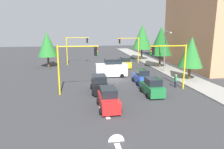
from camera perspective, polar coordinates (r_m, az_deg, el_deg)
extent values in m
plane|color=#353538|center=(30.86, 0.94, -1.38)|extent=(120.00, 120.00, 0.00)
cube|color=gray|center=(38.64, 15.10, 1.14)|extent=(80.00, 4.00, 0.15)
cube|color=silver|center=(18.86, -1.46, -10.63)|extent=(2.20, 0.36, 0.01)
cone|color=silver|center=(20.05, -1.97, -9.18)|extent=(0.01, 1.10, 1.10)
cone|color=silver|center=(14.70, 1.17, -17.77)|extent=(0.01, 1.10, 1.10)
cube|color=tan|center=(43.64, 24.39, 12.02)|extent=(17.63, 9.00, 15.70)
cylinder|color=yellow|center=(27.16, 19.09, 1.92)|extent=(0.18, 0.18, 5.49)
cylinder|color=yellow|center=(25.83, 15.06, 7.48)|extent=(0.12, 4.50, 0.12)
cube|color=black|center=(25.17, 11.04, 6.23)|extent=(0.36, 0.32, 0.96)
sphere|color=red|center=(25.08, 10.68, 6.91)|extent=(0.18, 0.18, 0.18)
sphere|color=yellow|center=(25.11, 10.65, 6.23)|extent=(0.18, 0.18, 0.18)
sphere|color=green|center=(25.15, 10.62, 5.55)|extent=(0.18, 0.18, 0.18)
cylinder|color=yellow|center=(24.03, -14.28, 1.03)|extent=(0.18, 0.18, 5.58)
cylinder|color=yellow|center=(23.56, -9.13, 7.53)|extent=(0.12, 4.50, 0.12)
cube|color=black|center=(23.70, -4.48, 6.27)|extent=(0.36, 0.32, 0.96)
sphere|color=red|center=(23.68, -4.06, 7.00)|extent=(0.18, 0.18, 0.18)
sphere|color=yellow|center=(23.71, -4.05, 6.28)|extent=(0.18, 0.18, 0.18)
sphere|color=green|center=(23.75, -4.04, 5.56)|extent=(0.18, 0.18, 0.18)
cylinder|color=yellow|center=(43.78, -12.13, 6.22)|extent=(0.18, 0.18, 5.62)
cylinder|color=yellow|center=(43.52, -9.30, 9.81)|extent=(0.12, 4.50, 0.12)
cube|color=black|center=(43.60, -6.75, 9.12)|extent=(0.36, 0.32, 0.96)
sphere|color=red|center=(43.59, -6.52, 9.52)|extent=(0.18, 0.18, 0.18)
sphere|color=yellow|center=(43.60, -6.51, 9.13)|extent=(0.18, 0.18, 0.18)
sphere|color=green|center=(43.62, -6.50, 8.74)|extent=(0.18, 0.18, 0.18)
cylinder|color=yellow|center=(45.57, 7.18, 6.52)|extent=(0.18, 0.18, 5.43)
cylinder|color=yellow|center=(44.80, 4.46, 9.76)|extent=(0.12, 4.50, 0.12)
cube|color=black|center=(44.42, 2.05, 9.02)|extent=(0.36, 0.32, 0.96)
sphere|color=red|center=(44.37, 1.82, 9.41)|extent=(0.18, 0.18, 0.18)
sphere|color=yellow|center=(44.38, 1.82, 9.02)|extent=(0.18, 0.18, 0.18)
sphere|color=green|center=(44.40, 1.82, 8.63)|extent=(0.18, 0.18, 0.18)
cylinder|color=slate|center=(36.70, 14.18, 6.03)|extent=(0.14, 0.14, 7.00)
cylinder|color=slate|center=(35.67, 15.05, 11.12)|extent=(1.80, 0.10, 0.10)
ellipsoid|color=silver|center=(34.86, 15.65, 10.82)|extent=(0.56, 0.28, 0.20)
cylinder|color=brown|center=(40.95, 12.85, 3.65)|extent=(0.36, 0.36, 2.64)
cone|color=#1E6023|center=(40.56, 13.11, 8.90)|extent=(4.22, 4.22, 5.27)
cylinder|color=brown|center=(50.10, 8.05, 5.53)|extent=(0.36, 0.36, 2.82)
cone|color=#28752D|center=(49.78, 8.20, 10.13)|extent=(4.51, 4.51, 5.63)
cylinder|color=brown|center=(32.34, 20.25, 0.44)|extent=(0.36, 0.36, 2.15)
cone|color=#28752D|center=(31.88, 20.66, 5.77)|extent=(3.44, 3.44, 4.30)
cylinder|color=brown|center=(42.33, -16.90, 3.48)|extent=(0.36, 0.36, 2.30)
cone|color=#28752D|center=(41.97, -17.18, 7.87)|extent=(3.68, 3.68, 4.61)
cube|color=white|center=(32.50, -0.18, 1.31)|extent=(1.90, 4.80, 1.85)
cube|color=black|center=(32.31, 0.24, 3.59)|extent=(1.67, 2.50, 0.76)
cylinder|color=black|center=(31.49, -2.56, -0.54)|extent=(0.20, 0.60, 0.60)
cylinder|color=black|center=(33.45, -2.97, 0.23)|extent=(0.20, 0.60, 0.60)
cylinder|color=black|center=(31.96, 2.74, -0.35)|extent=(0.20, 0.60, 0.60)
cylinder|color=black|center=(33.89, 2.04, 0.40)|extent=(0.20, 0.60, 0.60)
cube|color=yellow|center=(40.08, 3.53, 2.85)|extent=(3.62, 1.75, 1.05)
cube|color=black|center=(39.76, 3.60, 4.09)|extent=(1.88, 1.54, 0.76)
cylinder|color=black|center=(41.04, 1.90, 2.54)|extent=(0.60, 0.20, 0.60)
cylinder|color=black|center=(41.44, 4.44, 2.61)|extent=(0.60, 0.20, 0.60)
cylinder|color=black|center=(38.87, 2.54, 1.97)|extent=(0.60, 0.20, 0.60)
cylinder|color=black|center=(39.29, 5.21, 2.05)|extent=(0.60, 0.20, 0.60)
cube|color=#1E7238|center=(24.16, 10.84, -3.87)|extent=(3.81, 1.68, 1.05)
cube|color=black|center=(23.75, 11.09, -1.90)|extent=(1.98, 1.48, 0.76)
cylinder|color=black|center=(25.06, 7.94, -4.09)|extent=(0.60, 0.20, 0.60)
cylinder|color=black|center=(25.64, 11.81, -3.86)|extent=(0.60, 0.20, 0.60)
cylinder|color=black|center=(22.92, 9.68, -5.75)|extent=(0.60, 0.20, 0.60)
cylinder|color=black|center=(23.55, 13.86, -5.44)|extent=(0.60, 0.20, 0.60)
cube|color=black|center=(24.86, -3.37, -3.19)|extent=(4.10, 1.72, 1.05)
cube|color=black|center=(24.83, -3.45, -1.06)|extent=(2.13, 1.51, 0.76)
cylinder|color=black|center=(23.87, -0.84, -4.82)|extent=(0.60, 0.20, 0.60)
cylinder|color=black|center=(23.69, -5.26, -5.02)|extent=(0.60, 0.20, 0.60)
cylinder|color=black|center=(26.29, -1.65, -3.19)|extent=(0.60, 0.20, 0.60)
cylinder|color=black|center=(26.12, -5.67, -3.35)|extent=(0.60, 0.20, 0.60)
cube|color=red|center=(19.77, -0.95, -7.37)|extent=(4.13, 1.65, 1.05)
cube|color=black|center=(19.68, -1.05, -4.69)|extent=(2.15, 1.46, 0.76)
cylinder|color=black|center=(18.88, 2.33, -9.64)|extent=(0.60, 0.20, 0.60)
cylinder|color=black|center=(18.63, -3.11, -9.97)|extent=(0.60, 0.20, 0.60)
cylinder|color=black|center=(21.23, 0.93, -7.07)|extent=(0.60, 0.20, 0.60)
cylinder|color=black|center=(21.00, -3.88, -7.32)|extent=(0.60, 0.20, 0.60)
cube|color=blue|center=(28.86, 8.02, -1.08)|extent=(3.76, 1.61, 1.05)
cube|color=black|center=(28.49, 8.19, 0.61)|extent=(1.96, 1.42, 0.76)
cylinder|color=black|center=(29.80, 5.75, -1.35)|extent=(0.60, 0.20, 0.60)
cylinder|color=black|center=(30.29, 8.92, -1.21)|extent=(0.60, 0.20, 0.60)
cylinder|color=black|center=(27.63, 6.99, -2.50)|extent=(0.60, 0.20, 0.60)
cylinder|color=black|center=(28.15, 10.38, -2.33)|extent=(0.60, 0.20, 0.60)
cylinder|color=#262638|center=(27.85, 16.93, -2.57)|extent=(0.16, 0.16, 0.85)
cylinder|color=#262638|center=(28.02, 16.75, -2.47)|extent=(0.16, 0.16, 0.85)
cube|color=green|center=(27.76, 16.93, -1.07)|extent=(0.40, 0.24, 0.60)
sphere|color=tan|center=(27.67, 16.99, -0.19)|extent=(0.22, 0.22, 0.22)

